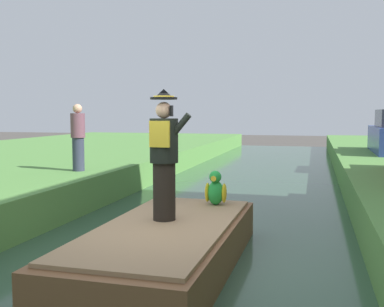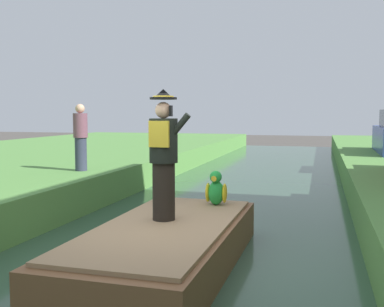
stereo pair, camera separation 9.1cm
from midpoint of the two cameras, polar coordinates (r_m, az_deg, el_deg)
The scene contains 6 objects.
ground_plane at distance 6.66m, azimuth -3.46°, elevation -14.55°, with size 80.00×80.00×0.00m, color #4C4742.
canal_water at distance 6.64m, azimuth -3.46°, elevation -14.15°, with size 5.33×48.00×0.10m, color #33513D.
boat at distance 6.50m, azimuth -3.58°, elevation -11.32°, with size 1.84×4.22×0.61m.
person_pirate at distance 6.53m, azimuth -3.84°, elevation -0.20°, with size 0.61×0.42×1.85m.
parrot_plush at distance 7.68m, azimuth 2.59°, elevation -4.52°, with size 0.36×0.34×0.57m.
person_bystander at distance 11.41m, azimuth -14.06°, elevation 1.97°, with size 0.34×0.34×1.60m.
Camera 1 is at (1.93, -5.96, 2.23)m, focal length 43.39 mm.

